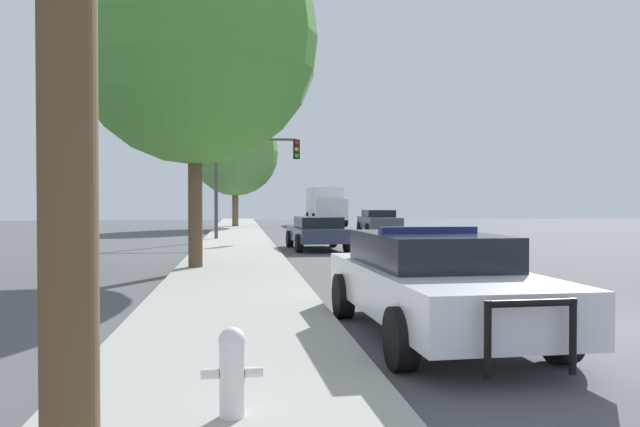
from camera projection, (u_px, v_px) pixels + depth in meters
The scene contains 10 objects.
ground_plane at pixel (592, 329), 8.86m from camera, with size 110.00×110.00×0.00m, color #4F4F54.
sidewalk_left at pixel (231, 334), 8.20m from camera, with size 3.00×110.00×0.13m.
police_car at pixel (433, 281), 8.37m from camera, with size 2.22×5.16×1.46m.
fire_hydrant at pixel (232, 369), 4.84m from camera, with size 0.48×0.21×0.70m.
traffic_light at pixel (252, 165), 28.71m from camera, with size 3.93×0.35×4.72m.
car_background_oncoming at pixel (379, 221), 34.58m from camera, with size 2.08×4.47×1.36m.
car_background_midblock at pixel (317, 232), 23.63m from camera, with size 2.15×4.41×1.25m.
box_truck at pixel (325, 205), 48.45m from camera, with size 2.62×7.17×2.93m.
tree_sidewalk_near at pixel (195, 41), 15.96m from camera, with size 6.37×6.37×9.01m.
tree_sidewalk_far at pixel (235, 152), 43.26m from camera, with size 6.05×6.05×8.17m.
Camera 1 is at (-4.99, -8.26, 1.80)m, focal length 35.00 mm.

